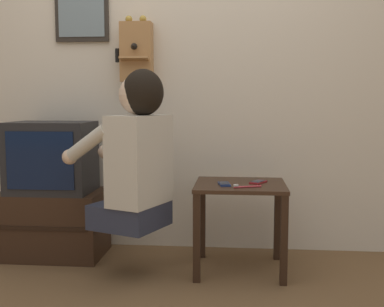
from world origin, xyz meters
TOP-DOWN VIEW (x-y plane):
  - wall_back at (0.00, 1.24)m, footprint 6.80×0.05m
  - side_table at (0.42, 0.78)m, footprint 0.53×0.49m
  - person at (-0.16, 0.61)m, footprint 0.62×0.55m
  - tv_stand at (-0.80, 0.95)m, footprint 0.66×0.42m
  - television at (-0.78, 0.93)m, footprint 0.51×0.38m
  - wall_phone_antique at (-0.27, 1.16)m, footprint 0.25×0.18m
  - framed_picture at (-0.65, 1.20)m, footprint 0.37×0.03m
  - cell_phone_held at (0.33, 0.72)m, footprint 0.08×0.13m
  - cell_phone_spare at (0.53, 0.80)m, footprint 0.11×0.14m
  - toothbrush at (0.45, 0.64)m, footprint 0.16×0.06m

SIDE VIEW (x-z plane):
  - tv_stand at x=-0.80m, z-range 0.00..0.43m
  - side_table at x=0.42m, z-range 0.16..0.68m
  - cell_phone_held at x=0.33m, z-range 0.53..0.54m
  - cell_phone_spare at x=0.53m, z-range 0.53..0.54m
  - toothbrush at x=0.45m, z-range 0.52..0.54m
  - television at x=-0.78m, z-range 0.43..0.88m
  - person at x=-0.16m, z-range 0.28..1.17m
  - wall_back at x=0.00m, z-range 0.00..2.55m
  - wall_phone_antique at x=-0.27m, z-range 0.93..1.74m
  - framed_picture at x=-0.65m, z-range 1.41..1.86m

